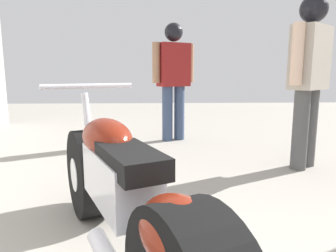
% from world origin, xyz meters
% --- Properties ---
extents(ground_plane, '(15.69, 15.69, 0.00)m').
position_xyz_m(ground_plane, '(0.00, 3.16, 0.00)').
color(ground_plane, '#9E998E').
extents(motorcycle_maroon_cruiser, '(1.08, 1.98, 0.97)m').
position_xyz_m(motorcycle_maroon_cruiser, '(-0.40, 1.74, 0.40)').
color(motorcycle_maroon_cruiser, black).
rests_on(motorcycle_maroon_cruiser, ground_plane).
extents(mechanic_in_blue, '(0.68, 0.42, 1.77)m').
position_xyz_m(mechanic_in_blue, '(0.06, 4.99, 1.06)').
color(mechanic_in_blue, '#384766').
rests_on(mechanic_in_blue, ground_plane).
extents(mechanic_with_helmet, '(0.62, 0.55, 1.83)m').
position_xyz_m(mechanic_with_helmet, '(1.41, 3.50, 1.09)').
color(mechanic_with_helmet, '#4C4C4C').
rests_on(mechanic_with_helmet, ground_plane).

